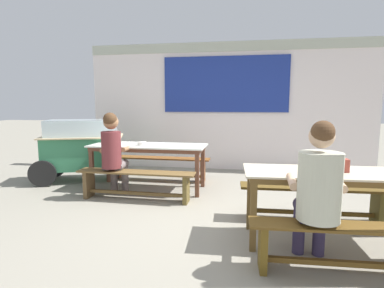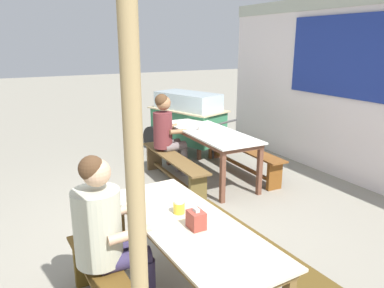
{
  "view_description": "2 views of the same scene",
  "coord_description": "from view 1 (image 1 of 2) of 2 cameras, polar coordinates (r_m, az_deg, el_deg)",
  "views": [
    {
      "loc": [
        0.33,
        -3.57,
        1.41
      ],
      "look_at": [
        -0.36,
        0.53,
        0.85
      ],
      "focal_mm": 28.18,
      "sensor_mm": 36.0,
      "label": 1
    },
    {
      "loc": [
        3.36,
        -1.59,
        2.03
      ],
      "look_at": [
        -0.24,
        0.33,
        0.88
      ],
      "focal_mm": 34.32,
      "sensor_mm": 36.0,
      "label": 2
    }
  ],
  "objects": [
    {
      "name": "ground_plane",
      "position": [
        3.86,
        4.13,
        -13.84
      ],
      "size": [
        40.0,
        40.0,
        0.0
      ],
      "primitive_type": "plane",
      "color": "gray"
    },
    {
      "name": "bench_far_back",
      "position": [
        5.62,
        -6.23,
        -3.92
      ],
      "size": [
        1.88,
        0.3,
        0.43
      ],
      "color": "brown",
      "rests_on": "ground_plane"
    },
    {
      "name": "dining_table_near",
      "position": [
        3.31,
        24.75,
        -6.11
      ],
      "size": [
        1.72,
        0.71,
        0.74
      ],
      "color": "beige",
      "rests_on": "ground_plane"
    },
    {
      "name": "bench_near_back",
      "position": [
        3.95,
        21.84,
        -9.3
      ],
      "size": [
        1.73,
        0.36,
        0.43
      ],
      "color": "#533E17",
      "rests_on": "ground_plane"
    },
    {
      "name": "condiment_jar",
      "position": [
        3.25,
        21.78,
        -3.87
      ],
      "size": [
        0.09,
        0.09,
        0.1
      ],
      "color": "yellow",
      "rests_on": "dining_table_near"
    },
    {
      "name": "person_near_front",
      "position": [
        2.72,
        22.7,
        -7.69
      ],
      "size": [
        0.46,
        0.57,
        1.28
      ],
      "color": "#332B4E",
      "rests_on": "ground_plane"
    },
    {
      "name": "backdrop_wall",
      "position": [
        6.52,
        6.74,
        7.64
      ],
      "size": [
        6.01,
        0.23,
        2.68
      ],
      "color": "silver",
      "rests_on": "ground_plane"
    },
    {
      "name": "bench_far_front",
      "position": [
        4.53,
        -10.59,
        -6.84
      ],
      "size": [
        1.76,
        0.31,
        0.43
      ],
      "color": "brown",
      "rests_on": "ground_plane"
    },
    {
      "name": "food_cart",
      "position": [
        5.87,
        -20.09,
        -0.31
      ],
      "size": [
        1.85,
        1.24,
        1.12
      ],
      "color": "#347E54",
      "rests_on": "ground_plane"
    },
    {
      "name": "dining_table_far",
      "position": [
        5.0,
        -8.25,
        -0.96
      ],
      "size": [
        1.9,
        0.74,
        0.74
      ],
      "color": "silver",
      "rests_on": "ground_plane"
    },
    {
      "name": "person_left_back_turned",
      "position": [
        4.64,
        -14.73,
        -1.03
      ],
      "size": [
        0.42,
        0.52,
        1.29
      ],
      "color": "#695D5D",
      "rests_on": "ground_plane"
    },
    {
      "name": "soup_bowl",
      "position": [
        4.94,
        -9.43,
        0.09
      ],
      "size": [
        0.15,
        0.15,
        0.05
      ],
      "primitive_type": "cylinder",
      "color": "silver",
      "rests_on": "dining_table_far"
    },
    {
      "name": "tissue_box",
      "position": [
        3.32,
        26.37,
        -3.6
      ],
      "size": [
        0.13,
        0.1,
        0.15
      ],
      "color": "#9B3E32",
      "rests_on": "dining_table_near"
    },
    {
      "name": "bench_near_front",
      "position": [
        2.9,
        27.97,
        -16.27
      ],
      "size": [
        1.67,
        0.32,
        0.43
      ],
      "color": "brown",
      "rests_on": "ground_plane"
    }
  ]
}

